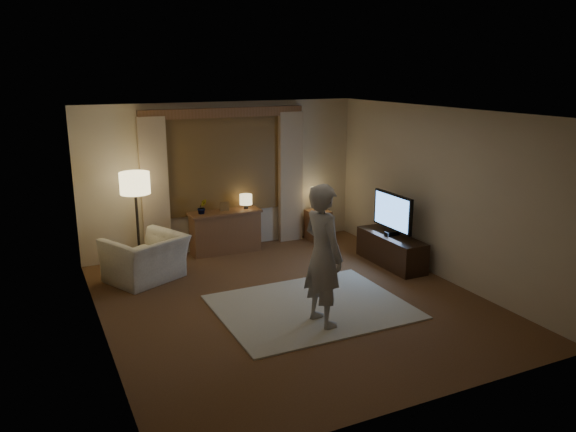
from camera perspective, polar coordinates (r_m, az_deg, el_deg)
room at (r=7.91m, az=-1.15°, el=1.54°), size 5.04×5.54×2.64m
rug at (r=7.72m, az=2.39°, el=-9.20°), size 2.50×2.00×0.02m
sideboard at (r=9.92m, az=-6.39°, el=-1.69°), size 1.20×0.40×0.70m
picture_frame at (r=9.81m, az=-6.47°, el=0.84°), size 0.16×0.02×0.20m
plant at (r=9.68m, az=-8.71°, el=0.87°), size 0.16×0.13×0.30m
table_lamp_sideboard at (r=9.92m, az=-4.30°, el=1.63°), size 0.22×0.22×0.30m
floor_lamp at (r=9.04m, az=-15.27°, el=2.70°), size 0.46×0.46×1.59m
armchair at (r=8.81m, az=-14.24°, el=-4.21°), size 1.37×1.31×0.69m
side_table at (r=10.61m, az=3.05°, el=-0.93°), size 0.40×0.40×0.56m
table_lamp_side at (r=10.47m, az=3.10°, el=2.17°), size 0.30×0.30×0.44m
tv_stand at (r=9.41m, az=10.42°, el=-3.39°), size 0.45×1.40×0.50m
tv at (r=9.24m, az=10.59°, el=0.35°), size 0.24×0.96×0.70m
person at (r=6.93m, az=3.57°, el=-3.98°), size 0.51×0.71×1.80m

